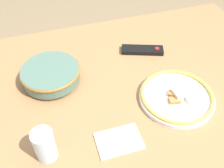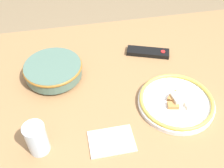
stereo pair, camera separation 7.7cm
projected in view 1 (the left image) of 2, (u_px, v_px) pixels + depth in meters
name	position (u px, v px, depth m)	size (l,w,h in m)	color
dining_table	(129.00, 99.00, 1.15)	(1.45, 1.02, 0.78)	olive
noodle_bowl	(51.00, 74.00, 1.09)	(0.25, 0.25, 0.07)	#4C6B5B
food_plate	(177.00, 96.00, 1.03)	(0.30, 0.30, 0.05)	white
tv_remote	(142.00, 50.00, 1.25)	(0.21, 0.12, 0.02)	black
drinking_glass	(45.00, 145.00, 0.83)	(0.07, 0.07, 0.12)	silver
folded_napkin	(119.00, 141.00, 0.91)	(0.16, 0.11, 0.01)	beige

